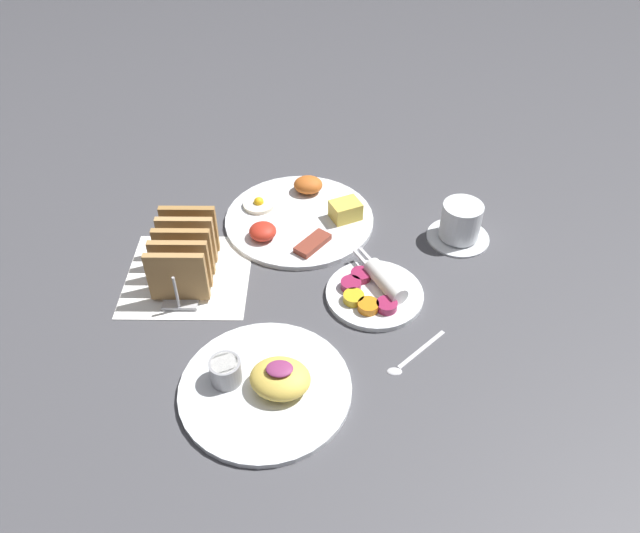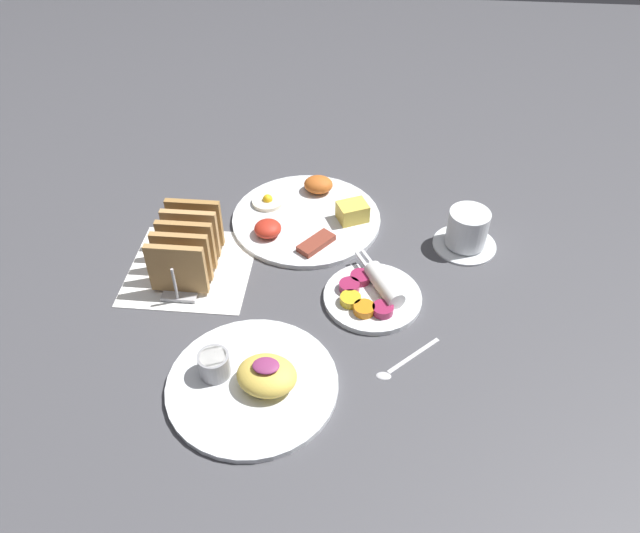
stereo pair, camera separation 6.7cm
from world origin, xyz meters
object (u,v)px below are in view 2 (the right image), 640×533
(toast_rack, at_px, (187,247))
(coffee_cup, at_px, (467,231))
(plate_foreground, at_px, (253,380))
(plate_breakfast, at_px, (307,216))
(plate_condiments, at_px, (373,295))

(toast_rack, relative_size, coffee_cup, 1.50)
(plate_foreground, distance_m, coffee_cup, 0.50)
(plate_breakfast, bearing_deg, plate_condiments, -57.43)
(plate_foreground, xyz_separation_m, toast_rack, (-0.16, 0.25, 0.04))
(plate_breakfast, xyz_separation_m, plate_condiments, (0.14, -0.21, 0.00))
(toast_rack, distance_m, coffee_cup, 0.52)
(plate_breakfast, xyz_separation_m, coffee_cup, (0.31, -0.05, 0.03))
(plate_breakfast, bearing_deg, plate_foreground, -95.27)
(plate_condiments, bearing_deg, coffee_cup, 43.39)
(toast_rack, xyz_separation_m, coffee_cup, (0.50, 0.11, -0.02))
(plate_foreground, bearing_deg, plate_condiments, 49.20)
(plate_condiments, distance_m, toast_rack, 0.34)
(plate_foreground, bearing_deg, coffee_cup, 46.48)
(plate_breakfast, xyz_separation_m, toast_rack, (-0.20, -0.16, 0.04))
(plate_breakfast, relative_size, plate_condiments, 1.60)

